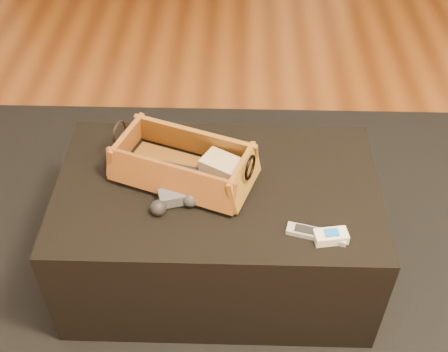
{
  "coord_description": "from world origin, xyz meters",
  "views": [
    {
      "loc": [
        0.07,
        -1.16,
        1.64
      ],
      "look_at": [
        0.04,
        0.04,
        0.49
      ],
      "focal_mm": 45.0,
      "sensor_mm": 36.0,
      "label": 1
    }
  ],
  "objects_px": {
    "wicker_basket": "(183,165)",
    "game_controller": "(174,201)",
    "ottoman": "(218,230)",
    "silver_remote": "(317,234)",
    "cream_gadget": "(331,236)",
    "tv_remote": "(175,172)"
  },
  "relations": [
    {
      "from": "tv_remote",
      "to": "cream_gadget",
      "type": "bearing_deg",
      "value": -13.29
    },
    {
      "from": "wicker_basket",
      "to": "cream_gadget",
      "type": "distance_m",
      "value": 0.49
    },
    {
      "from": "game_controller",
      "to": "ottoman",
      "type": "bearing_deg",
      "value": 36.24
    },
    {
      "from": "tv_remote",
      "to": "silver_remote",
      "type": "distance_m",
      "value": 0.47
    },
    {
      "from": "ottoman",
      "to": "silver_remote",
      "type": "bearing_deg",
      "value": -34.3
    },
    {
      "from": "ottoman",
      "to": "game_controller",
      "type": "xyz_separation_m",
      "value": [
        -0.13,
        -0.09,
        0.23
      ]
    },
    {
      "from": "tv_remote",
      "to": "wicker_basket",
      "type": "bearing_deg",
      "value": 30.87
    },
    {
      "from": "wicker_basket",
      "to": "silver_remote",
      "type": "bearing_deg",
      "value": -30.56
    },
    {
      "from": "wicker_basket",
      "to": "game_controller",
      "type": "height_order",
      "value": "wicker_basket"
    },
    {
      "from": "ottoman",
      "to": "tv_remote",
      "type": "height_order",
      "value": "tv_remote"
    },
    {
      "from": "wicker_basket",
      "to": "silver_remote",
      "type": "xyz_separation_m",
      "value": [
        0.39,
        -0.23,
        -0.04
      ]
    },
    {
      "from": "ottoman",
      "to": "game_controller",
      "type": "relative_size",
      "value": 6.58
    },
    {
      "from": "tv_remote",
      "to": "cream_gadget",
      "type": "xyz_separation_m",
      "value": [
        0.45,
        -0.24,
        -0.01
      ]
    },
    {
      "from": "game_controller",
      "to": "cream_gadget",
      "type": "relative_size",
      "value": 1.54
    },
    {
      "from": "silver_remote",
      "to": "game_controller",
      "type": "bearing_deg",
      "value": 166.1
    },
    {
      "from": "ottoman",
      "to": "wicker_basket",
      "type": "distance_m",
      "value": 0.28
    },
    {
      "from": "ottoman",
      "to": "game_controller",
      "type": "distance_m",
      "value": 0.28
    },
    {
      "from": "ottoman",
      "to": "silver_remote",
      "type": "xyz_separation_m",
      "value": [
        0.28,
        -0.19,
        0.22
      ]
    },
    {
      "from": "tv_remote",
      "to": "silver_remote",
      "type": "relative_size",
      "value": 1.32
    },
    {
      "from": "ottoman",
      "to": "cream_gadget",
      "type": "xyz_separation_m",
      "value": [
        0.32,
        -0.21,
        0.23
      ]
    },
    {
      "from": "tv_remote",
      "to": "game_controller",
      "type": "height_order",
      "value": "game_controller"
    },
    {
      "from": "tv_remote",
      "to": "silver_remote",
      "type": "xyz_separation_m",
      "value": [
        0.42,
        -0.22,
        -0.02
      ]
    }
  ]
}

